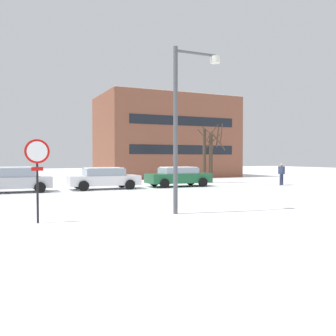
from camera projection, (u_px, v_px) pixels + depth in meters
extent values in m
plane|color=white|center=(99.00, 209.00, 15.10)|extent=(120.00, 120.00, 0.00)
cube|color=silver|center=(80.00, 200.00, 18.37)|extent=(80.00, 9.21, 0.00)
cylinder|color=black|center=(37.00, 188.00, 11.88)|extent=(0.07, 0.17, 2.20)
cylinder|color=red|center=(37.00, 151.00, 11.85)|extent=(0.76, 0.02, 0.76)
cylinder|color=white|center=(37.00, 151.00, 11.84)|extent=(0.62, 0.02, 0.62)
cube|color=red|center=(37.00, 169.00, 11.86)|extent=(0.36, 0.02, 0.12)
cylinder|color=white|center=(37.00, 150.00, 11.86)|extent=(0.42, 0.02, 0.42)
cylinder|color=#4C4F54|center=(176.00, 131.00, 13.76)|extent=(0.16, 0.16, 6.07)
cylinder|color=#4C4F54|center=(196.00, 53.00, 14.04)|extent=(1.68, 0.10, 0.10)
cylinder|color=silver|center=(215.00, 60.00, 14.39)|extent=(0.36, 0.36, 0.25)
cube|color=silver|center=(14.00, 182.00, 22.35)|extent=(4.20, 1.98, 0.65)
cube|color=#8C99A8|center=(14.00, 172.00, 22.33)|extent=(2.32, 1.79, 0.52)
cube|color=white|center=(14.00, 167.00, 22.32)|extent=(2.11, 1.65, 0.06)
cylinder|color=black|center=(37.00, 185.00, 23.78)|extent=(0.64, 0.23, 0.64)
cylinder|color=black|center=(40.00, 187.00, 22.01)|extent=(0.64, 0.23, 0.64)
cube|color=white|center=(104.00, 180.00, 24.64)|extent=(4.60, 1.87, 0.62)
cube|color=#8C99A8|center=(104.00, 172.00, 24.63)|extent=(2.54, 1.69, 0.46)
cube|color=white|center=(104.00, 168.00, 24.62)|extent=(2.31, 1.56, 0.06)
cylinder|color=black|center=(122.00, 183.00, 26.07)|extent=(0.64, 0.23, 0.64)
cylinder|color=black|center=(130.00, 185.00, 24.41)|extent=(0.64, 0.23, 0.64)
cylinder|color=black|center=(78.00, 184.00, 24.88)|extent=(0.64, 0.23, 0.64)
cylinder|color=black|center=(84.00, 186.00, 23.22)|extent=(0.64, 0.23, 0.64)
cube|color=#1E6038|center=(178.00, 178.00, 26.91)|extent=(4.54, 1.95, 0.66)
cube|color=#8C99A8|center=(178.00, 171.00, 26.89)|extent=(2.51, 1.76, 0.41)
cube|color=white|center=(178.00, 167.00, 26.89)|extent=(2.28, 1.62, 0.06)
cylinder|color=black|center=(191.00, 181.00, 28.37)|extent=(0.64, 0.23, 0.64)
cylinder|color=black|center=(203.00, 182.00, 26.63)|extent=(0.64, 0.23, 0.64)
cylinder|color=black|center=(154.00, 182.00, 27.20)|extent=(0.64, 0.23, 0.64)
cylinder|color=black|center=(165.00, 183.00, 25.46)|extent=(0.64, 0.23, 0.64)
cylinder|color=#2D334C|center=(281.00, 180.00, 28.10)|extent=(0.14, 0.14, 0.82)
cylinder|color=#2D334C|center=(282.00, 179.00, 28.50)|extent=(0.14, 0.14, 0.82)
cube|color=#2D3856|center=(282.00, 170.00, 28.28)|extent=(0.35, 0.44, 0.58)
sphere|color=tan|center=(282.00, 165.00, 28.27)|extent=(0.22, 0.22, 0.22)
cylinder|color=#423326|center=(204.00, 155.00, 30.92)|extent=(0.27, 0.27, 4.47)
cylinder|color=#423326|center=(213.00, 132.00, 31.23)|extent=(0.12, 1.65, 1.10)
cylinder|color=#423326|center=(212.00, 142.00, 31.47)|extent=(0.56, 1.77, 1.27)
cylinder|color=#423326|center=(206.00, 139.00, 30.25)|extent=(1.28, 0.56, 1.50)
cylinder|color=#423326|center=(211.00, 158.00, 30.98)|extent=(0.31, 0.31, 4.13)
cylinder|color=#423326|center=(218.00, 141.00, 30.32)|extent=(1.66, 0.53, 1.49)
cylinder|color=#423326|center=(218.00, 137.00, 30.96)|extent=(0.55, 1.14, 1.62)
cylinder|color=#423326|center=(209.00, 132.00, 30.40)|extent=(0.89, 0.96, 0.95)
cylinder|color=#423326|center=(221.00, 133.00, 30.87)|extent=(0.91, 1.59, 1.43)
cube|color=brown|center=(166.00, 137.00, 41.02)|extent=(14.09, 8.36, 8.49)
cube|color=white|center=(166.00, 98.00, 40.91)|extent=(13.81, 8.19, 0.10)
cube|color=black|center=(184.00, 150.00, 37.25)|extent=(11.27, 0.04, 0.90)
cube|color=black|center=(184.00, 121.00, 37.17)|extent=(11.27, 0.04, 0.90)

